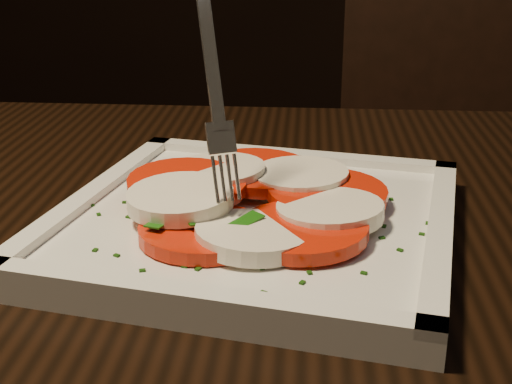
% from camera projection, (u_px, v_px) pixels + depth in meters
% --- Properties ---
extents(chair, '(0.43, 0.43, 0.93)m').
position_uv_depth(chair, '(460.00, 181.00, 1.18)').
color(chair, black).
rests_on(chair, ground).
extents(plate, '(0.27, 0.27, 0.01)m').
position_uv_depth(plate, '(256.00, 224.00, 0.46)').
color(plate, white).
rests_on(plate, table).
extents(caprese_salad, '(0.22, 0.21, 0.02)m').
position_uv_depth(caprese_salad, '(256.00, 200.00, 0.46)').
color(caprese_salad, red).
rests_on(caprese_salad, plate).
extents(fork, '(0.05, 0.07, 0.15)m').
position_uv_depth(fork, '(209.00, 69.00, 0.43)').
color(fork, white).
rests_on(fork, caprese_salad).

